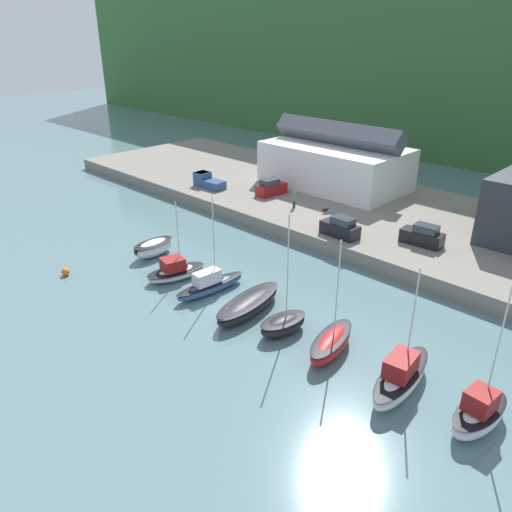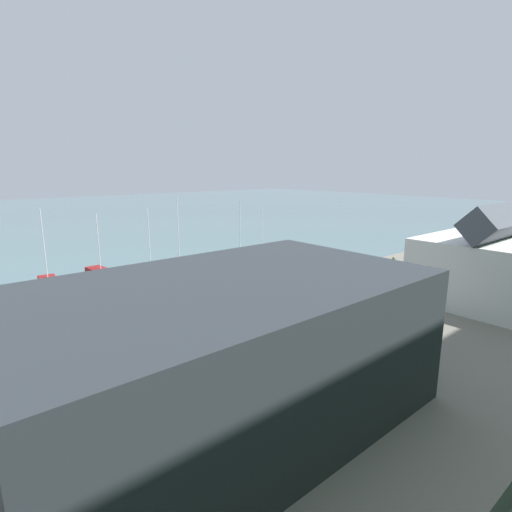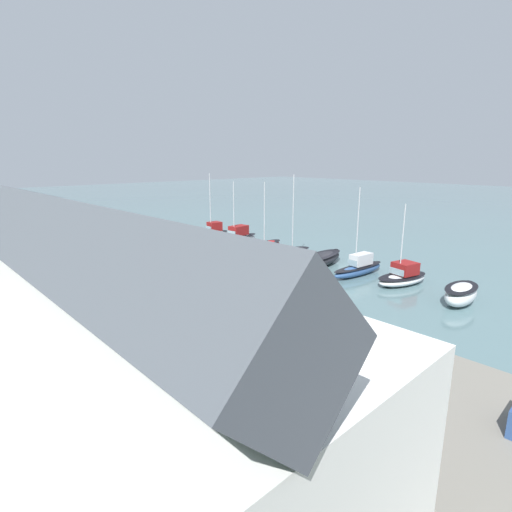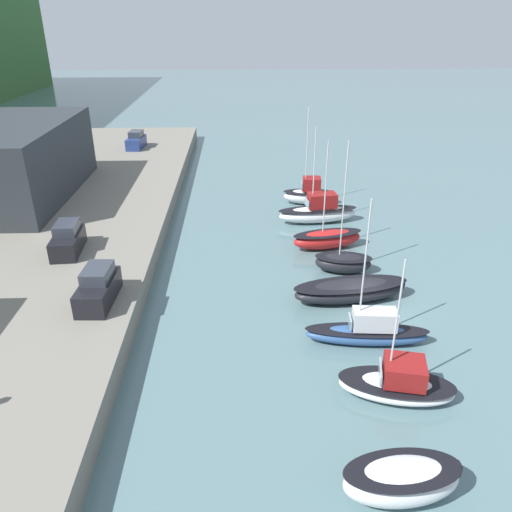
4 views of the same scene
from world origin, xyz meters
TOP-DOWN VIEW (x-y plane):
  - ground_plane at (0.00, 0.00)m, footprint 320.00×320.00m
  - yacht_club_building at (19.49, 29.98)m, footprint 18.78×11.11m
  - moored_boat_0 at (-13.74, 2.22)m, footprint 2.61×4.97m
  - moored_boat_1 at (-7.94, 0.63)m, footprint 3.69×6.19m
  - moored_boat_2 at (-3.42, 1.03)m, footprint 2.19×7.32m
  - moored_boat_3 at (1.49, 1.01)m, footprint 3.61×8.17m
  - moored_boat_4 at (5.60, 0.71)m, footprint 2.67×4.48m
  - moored_boat_5 at (9.85, 1.19)m, footprint 3.21×6.17m
  - moored_boat_6 at (15.54, 1.08)m, footprint 2.99×7.55m
  - moored_boat_7 at (20.60, 1.24)m, footprint 2.56×5.30m
  - parked_car_0 at (38.49, 21.65)m, footprint 4.32×2.11m
  - parked_car_2 at (6.56, 20.97)m, footprint 4.33×2.12m
  - parked_car_3 at (-0.74, 16.97)m, footprint 4.27×1.97m

SIDE VIEW (x-z plane):
  - ground_plane at x=0.00m, z-range 0.00..0.00m
  - moored_boat_3 at x=1.49m, z-range 0.04..1.44m
  - moored_boat_1 at x=-7.94m, z-range -3.05..4.56m
  - moored_boat_4 at x=5.60m, z-range -4.14..5.69m
  - moored_boat_2 at x=-3.42m, z-range -3.64..5.25m
  - moored_boat_5 at x=9.85m, z-range -3.60..5.25m
  - moored_boat_0 at x=-13.74m, z-range 0.04..1.74m
  - moored_boat_7 at x=20.60m, z-range -3.76..5.82m
  - moored_boat_6 at x=15.54m, z-range -3.32..5.39m
  - parked_car_0 at x=38.49m, z-range 1.44..3.60m
  - parked_car_2 at x=6.56m, z-range 1.44..3.60m
  - parked_car_3 at x=-0.74m, z-range 1.44..3.60m
  - yacht_club_building at x=19.49m, z-range 1.60..8.42m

